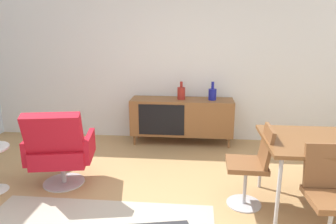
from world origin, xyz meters
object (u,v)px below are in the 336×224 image
object	(u,v)px
sideboard	(182,117)
vase_cobalt	(212,94)
lounge_chair_red	(59,148)
dining_chair_front_left	(330,194)
dining_chair_near_window	(253,163)
vase_sculptural_dark	(181,93)

from	to	relation	value
sideboard	vase_cobalt	xyz separation A→B (m)	(0.47, 0.00, 0.38)
vase_cobalt	lounge_chair_red	bearing A→B (deg)	-138.61
dining_chair_front_left	lounge_chair_red	size ratio (longest dim) A/B	0.90
dining_chair_near_window	lounge_chair_red	xyz separation A→B (m)	(-2.13, 0.20, -0.00)
vase_cobalt	dining_chair_front_left	xyz separation A→B (m)	(0.88, -2.33, -0.35)
dining_chair_front_left	vase_cobalt	bearing A→B (deg)	110.66
sideboard	vase_sculptural_dark	size ratio (longest dim) A/B	5.76
vase_cobalt	lounge_chair_red	size ratio (longest dim) A/B	0.30
vase_cobalt	lounge_chair_red	distance (m)	2.40
dining_chair_front_left	vase_sculptural_dark	bearing A→B (deg)	120.26
lounge_chair_red	vase_cobalt	bearing A→B (deg)	41.39
lounge_chair_red	dining_chair_front_left	bearing A→B (deg)	-15.96
dining_chair_near_window	dining_chair_front_left	size ratio (longest dim) A/B	1.00
sideboard	dining_chair_front_left	xyz separation A→B (m)	(1.35, -2.33, 0.03)
dining_chair_near_window	lounge_chair_red	distance (m)	2.13
sideboard	dining_chair_near_window	xyz separation A→B (m)	(0.81, -1.77, 0.03)
lounge_chair_red	sideboard	bearing A→B (deg)	50.13
vase_sculptural_dark	dining_chair_front_left	world-z (taller)	vase_sculptural_dark
vase_cobalt	dining_chair_front_left	distance (m)	2.52
vase_sculptural_dark	lounge_chair_red	distance (m)	2.07
sideboard	dining_chair_near_window	world-z (taller)	dining_chair_near_window
vase_cobalt	dining_chair_near_window	bearing A→B (deg)	-79.07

